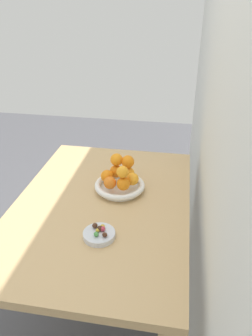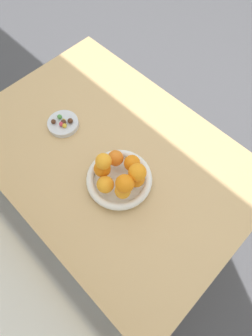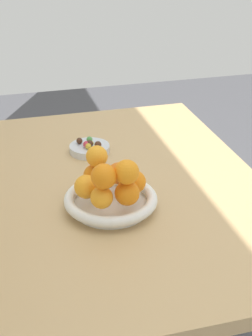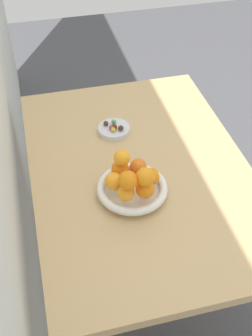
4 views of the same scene
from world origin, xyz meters
name	(u,v)px [view 1 (image 1 of 4)]	position (x,y,z in m)	size (l,w,h in m)	color
ground_plane	(106,315)	(0.00, 0.00, 0.00)	(6.00, 6.00, 0.00)	#4C4C51
wall_back	(227,93)	(0.00, 0.46, 1.25)	(4.00, 0.05, 2.50)	silver
dining_table	(102,219)	(0.00, 0.00, 0.65)	(1.10, 0.76, 0.74)	tan
fruit_bowl	(120,186)	(-0.12, 0.06, 0.76)	(0.23, 0.23, 0.04)	white
candy_dish	(99,235)	(0.22, 0.04, 0.75)	(0.12, 0.12, 0.02)	silver
orange_0	(106,176)	(-0.12, 0.00, 0.81)	(0.06, 0.06, 0.06)	orange
orange_1	(110,183)	(-0.06, 0.03, 0.81)	(0.06, 0.06, 0.06)	orange
orange_2	(123,184)	(-0.06, 0.09, 0.81)	(0.06, 0.06, 0.06)	orange
orange_3	(132,179)	(-0.11, 0.12, 0.81)	(0.06, 0.06, 0.06)	orange
orange_4	(129,173)	(-0.17, 0.09, 0.81)	(0.05, 0.05, 0.05)	orange
orange_5	(116,171)	(-0.17, 0.03, 0.81)	(0.06, 0.06, 0.06)	orange
orange_6	(117,160)	(-0.17, 0.03, 0.87)	(0.06, 0.06, 0.06)	orange
orange_7	(128,162)	(-0.17, 0.09, 0.86)	(0.06, 0.06, 0.06)	orange
orange_8	(123,172)	(-0.07, 0.08, 0.87)	(0.05, 0.05, 0.05)	orange
candy_ball_0	(103,227)	(0.19, 0.05, 0.77)	(0.02, 0.02, 0.02)	gold
candy_ball_1	(98,230)	(0.22, 0.04, 0.77)	(0.01, 0.01, 0.01)	gold
candy_ball_2	(103,229)	(0.21, 0.06, 0.77)	(0.02, 0.02, 0.02)	#C6384C
candy_ball_3	(100,228)	(0.21, 0.05, 0.77)	(0.02, 0.02, 0.02)	#472819
candy_ball_4	(105,235)	(0.24, 0.07, 0.77)	(0.02, 0.02, 0.02)	#472819
candy_ball_5	(95,226)	(0.19, 0.02, 0.77)	(0.02, 0.02, 0.02)	#472819
candy_ball_6	(96,234)	(0.24, 0.04, 0.77)	(0.02, 0.02, 0.02)	#4C9947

